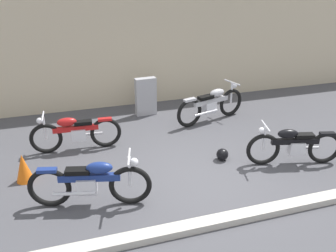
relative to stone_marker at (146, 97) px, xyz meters
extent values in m
plane|color=#47474C|center=(0.26, -3.48, -0.51)|extent=(40.00, 40.00, 0.00)
cube|color=beige|center=(0.26, 1.02, 0.98)|extent=(18.00, 0.30, 2.98)
cube|color=#B7B2A8|center=(0.26, -4.78, -0.45)|extent=(18.00, 0.24, 0.12)
cube|color=#9E9EA3|center=(0.00, 0.00, 0.00)|extent=(0.57, 0.23, 1.02)
sphere|color=black|center=(0.88, -2.92, -0.38)|extent=(0.25, 0.25, 0.25)
cone|color=orange|center=(-2.99, -2.54, -0.23)|extent=(0.32, 0.32, 0.55)
torus|color=black|center=(-2.57, -1.51, -0.17)|extent=(0.68, 0.13, 0.68)
torus|color=black|center=(-1.31, -1.59, -0.17)|extent=(0.68, 0.13, 0.68)
cube|color=silver|center=(-1.90, -1.55, -0.15)|extent=(0.31, 0.21, 0.26)
cube|color=#B21919|center=(-1.94, -1.55, 0.00)|extent=(0.96, 0.15, 0.11)
ellipsoid|color=#B21919|center=(-2.11, -1.54, 0.17)|extent=(0.42, 0.21, 0.19)
cube|color=black|center=(-1.78, -1.56, 0.12)|extent=(0.38, 0.19, 0.07)
cube|color=#B21919|center=(-1.31, -1.59, 0.15)|extent=(0.31, 0.13, 0.06)
cylinder|color=silver|center=(-2.57, -1.51, 0.09)|extent=(0.05, 0.05, 0.51)
cylinder|color=silver|center=(-2.57, -1.51, 0.35)|extent=(0.07, 0.54, 0.03)
sphere|color=silver|center=(-2.65, -1.50, 0.25)|extent=(0.13, 0.13, 0.13)
cylinder|color=silver|center=(-1.70, -1.45, -0.21)|extent=(0.66, 0.10, 0.06)
torus|color=black|center=(2.14, -0.75, -0.14)|extent=(0.73, 0.29, 0.74)
torus|color=black|center=(0.82, -1.12, -0.14)|extent=(0.73, 0.29, 0.74)
cube|color=silver|center=(1.43, -0.95, -0.12)|extent=(0.37, 0.28, 0.28)
cube|color=#ADADB2|center=(1.48, -0.94, 0.04)|extent=(1.02, 0.38, 0.12)
ellipsoid|color=#ADADB2|center=(1.66, -0.89, 0.22)|extent=(0.48, 0.31, 0.20)
cube|color=black|center=(1.31, -0.98, 0.17)|extent=(0.44, 0.28, 0.08)
cube|color=#ADADB2|center=(0.82, -1.12, 0.20)|extent=(0.34, 0.20, 0.06)
cylinder|color=silver|center=(2.14, -0.75, 0.14)|extent=(0.06, 0.06, 0.55)
cylinder|color=silver|center=(2.14, -0.75, 0.41)|extent=(0.19, 0.57, 0.04)
sphere|color=silver|center=(2.21, -0.73, 0.31)|extent=(0.14, 0.14, 0.14)
cylinder|color=silver|center=(1.27, -1.12, -0.19)|extent=(0.70, 0.25, 0.06)
torus|color=black|center=(1.57, -3.33, -0.17)|extent=(0.68, 0.25, 0.68)
torus|color=black|center=(2.78, -3.65, -0.17)|extent=(0.68, 0.25, 0.68)
cube|color=silver|center=(2.22, -3.50, -0.15)|extent=(0.34, 0.26, 0.26)
cube|color=black|center=(2.18, -3.49, 0.00)|extent=(0.95, 0.33, 0.11)
ellipsoid|color=black|center=(2.01, -3.45, 0.17)|extent=(0.44, 0.28, 0.19)
cube|color=black|center=(2.34, -3.53, 0.12)|extent=(0.40, 0.26, 0.07)
cube|color=black|center=(2.78, -3.65, 0.15)|extent=(0.32, 0.18, 0.06)
cylinder|color=silver|center=(1.57, -3.33, 0.09)|extent=(0.05, 0.05, 0.51)
cylinder|color=silver|center=(1.57, -3.33, 0.34)|extent=(0.17, 0.53, 0.03)
sphere|color=silver|center=(1.49, -3.31, 0.25)|extent=(0.13, 0.13, 0.13)
cylinder|color=silver|center=(2.43, -3.44, -0.21)|extent=(0.65, 0.22, 0.06)
torus|color=black|center=(-1.24, -3.83, -0.15)|extent=(0.72, 0.26, 0.72)
torus|color=black|center=(-2.53, -3.50, -0.15)|extent=(0.72, 0.26, 0.72)
cube|color=silver|center=(-1.93, -3.65, -0.13)|extent=(0.35, 0.27, 0.28)
cube|color=navy|center=(-1.88, -3.67, 0.03)|extent=(1.00, 0.34, 0.12)
ellipsoid|color=navy|center=(-1.71, -3.71, 0.20)|extent=(0.47, 0.30, 0.20)
cube|color=black|center=(-2.06, -3.62, 0.16)|extent=(0.42, 0.27, 0.08)
cube|color=navy|center=(-2.53, -3.50, 0.18)|extent=(0.33, 0.19, 0.06)
cylinder|color=silver|center=(-1.24, -3.83, 0.12)|extent=(0.06, 0.06, 0.54)
cylinder|color=silver|center=(-1.24, -3.83, 0.39)|extent=(0.18, 0.56, 0.04)
sphere|color=silver|center=(-1.17, -3.85, 0.29)|extent=(0.14, 0.14, 0.14)
cylinder|color=silver|center=(-2.15, -3.72, -0.20)|extent=(0.68, 0.23, 0.06)
camera|label=1|loc=(-2.18, -8.88, 3.20)|focal=38.74mm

